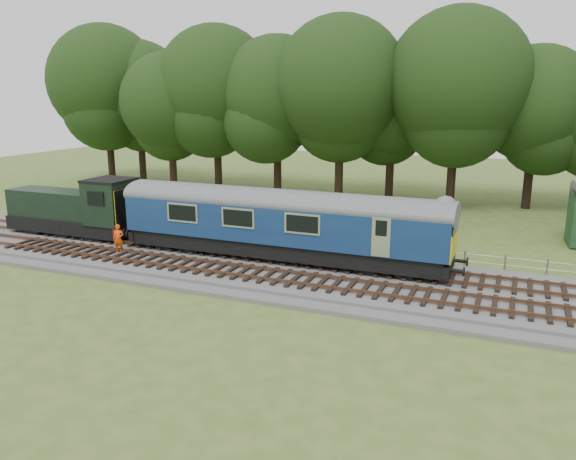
% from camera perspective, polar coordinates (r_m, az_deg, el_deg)
% --- Properties ---
extents(ground, '(120.00, 120.00, 0.00)m').
position_cam_1_polar(ground, '(28.90, 0.56, -4.62)').
color(ground, '#3E6123').
rests_on(ground, ground).
extents(ballast, '(70.00, 7.00, 0.35)m').
position_cam_1_polar(ballast, '(28.85, 0.56, -4.30)').
color(ballast, '#4C4C4F').
rests_on(ballast, ground).
extents(track_north, '(67.20, 2.40, 0.21)m').
position_cam_1_polar(track_north, '(30.02, 1.55, -3.09)').
color(track_north, black).
rests_on(track_north, ballast).
extents(track_south, '(67.20, 2.40, 0.21)m').
position_cam_1_polar(track_south, '(27.37, -0.69, -4.78)').
color(track_south, black).
rests_on(track_south, ballast).
extents(fence, '(64.00, 0.12, 1.00)m').
position_cam_1_polar(fence, '(32.93, 3.48, -2.33)').
color(fence, '#6B6054').
rests_on(fence, ground).
extents(tree_line, '(70.00, 8.00, 18.00)m').
position_cam_1_polar(tree_line, '(49.39, 10.12, 2.91)').
color(tree_line, black).
rests_on(tree_line, ground).
extents(dmu_railcar, '(18.05, 2.86, 3.88)m').
position_cam_1_polar(dmu_railcar, '(29.94, -0.78, 1.20)').
color(dmu_railcar, black).
rests_on(dmu_railcar, ground).
extents(shunter_loco, '(8.92, 2.60, 3.38)m').
position_cam_1_polar(shunter_loco, '(37.68, -20.65, 1.94)').
color(shunter_loco, black).
rests_on(shunter_loco, ground).
extents(worker, '(0.68, 0.54, 1.62)m').
position_cam_1_polar(worker, '(32.87, -16.85, -0.85)').
color(worker, '#F3520C').
rests_on(worker, ballast).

